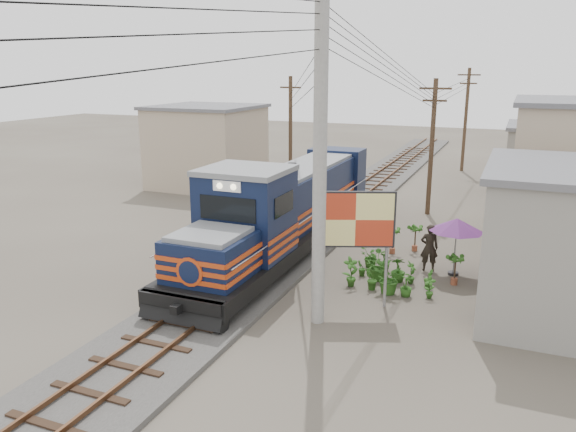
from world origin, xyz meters
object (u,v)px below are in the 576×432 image
at_px(billboard, 356,222).
at_px(locomotive, 287,211).
at_px(market_umbrella, 457,225).
at_px(vendor, 429,248).

bearing_deg(billboard, locomotive, 112.05).
bearing_deg(market_umbrella, billboard, -122.27).
relative_size(market_umbrella, vendor, 1.29).
bearing_deg(billboard, vendor, 46.84).
height_order(market_umbrella, vendor, market_umbrella).
bearing_deg(vendor, billboard, 55.85).
height_order(billboard, market_umbrella, billboard).
relative_size(billboard, market_umbrella, 1.61).
xyz_separation_m(billboard, market_umbrella, (2.66, 4.22, -0.91)).
bearing_deg(locomotive, vendor, -1.07).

